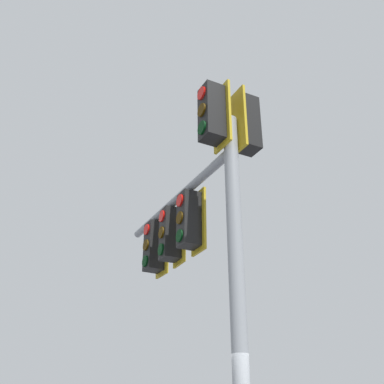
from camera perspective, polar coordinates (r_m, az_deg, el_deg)
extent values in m
cylinder|color=gray|center=(5.71, 5.72, -15.34)|extent=(0.20, 0.20, 5.75)
cylinder|color=gray|center=(7.95, -1.97, -1.00)|extent=(2.68, 2.57, 0.14)
cube|color=black|center=(6.75, 2.43, 9.61)|extent=(0.42, 0.42, 0.90)
cube|color=#B29319|center=(6.82, 3.69, 9.21)|extent=(0.35, 0.33, 1.04)
cylinder|color=red|center=(6.87, 1.16, 12.01)|extent=(0.17, 0.16, 0.20)
cylinder|color=#3C2703|center=(6.68, 1.18, 10.00)|extent=(0.17, 0.16, 0.20)
cylinder|color=black|center=(6.51, 1.21, 7.88)|extent=(0.17, 0.16, 0.20)
cube|color=black|center=(7.01, 6.74, 8.22)|extent=(0.42, 0.42, 0.90)
cube|color=#B29319|center=(6.93, 5.56, 8.61)|extent=(0.35, 0.33, 1.04)
cylinder|color=red|center=(7.27, 7.71, 9.80)|extent=(0.17, 0.16, 0.20)
cylinder|color=#3C2703|center=(7.09, 7.86, 7.85)|extent=(0.17, 0.16, 0.20)
cylinder|color=black|center=(6.93, 8.01, 5.80)|extent=(0.17, 0.16, 0.20)
cube|color=black|center=(7.32, -0.37, -3.40)|extent=(0.42, 0.42, 0.90)
cube|color=#B29319|center=(7.39, 0.82, -3.63)|extent=(0.35, 0.33, 1.04)
cylinder|color=red|center=(7.37, -1.51, -1.03)|extent=(0.17, 0.16, 0.20)
cylinder|color=#3C2703|center=(7.25, -1.54, -3.17)|extent=(0.17, 0.16, 0.20)
cylinder|color=black|center=(7.14, -1.57, -5.37)|extent=(0.17, 0.16, 0.20)
cube|color=black|center=(7.89, -2.67, -5.16)|extent=(0.42, 0.42, 0.90)
cube|color=#B29319|center=(7.95, -1.53, -5.35)|extent=(0.36, 0.32, 1.04)
cylinder|color=red|center=(7.95, -3.72, -2.96)|extent=(0.17, 0.15, 0.20)
cylinder|color=#3C2703|center=(7.84, -3.78, -4.97)|extent=(0.17, 0.15, 0.20)
cylinder|color=black|center=(7.73, -3.85, -7.03)|extent=(0.17, 0.15, 0.20)
cube|color=black|center=(8.49, -4.66, -6.67)|extent=(0.42, 0.42, 0.90)
cube|color=#B29319|center=(8.55, -3.62, -6.87)|extent=(0.34, 0.34, 1.04)
cylinder|color=red|center=(8.53, -5.59, -4.58)|extent=(0.16, 0.16, 0.20)
cylinder|color=#3C2703|center=(8.43, -5.68, -6.47)|extent=(0.16, 0.16, 0.20)
cylinder|color=black|center=(8.33, -5.78, -8.41)|extent=(0.16, 0.16, 0.20)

